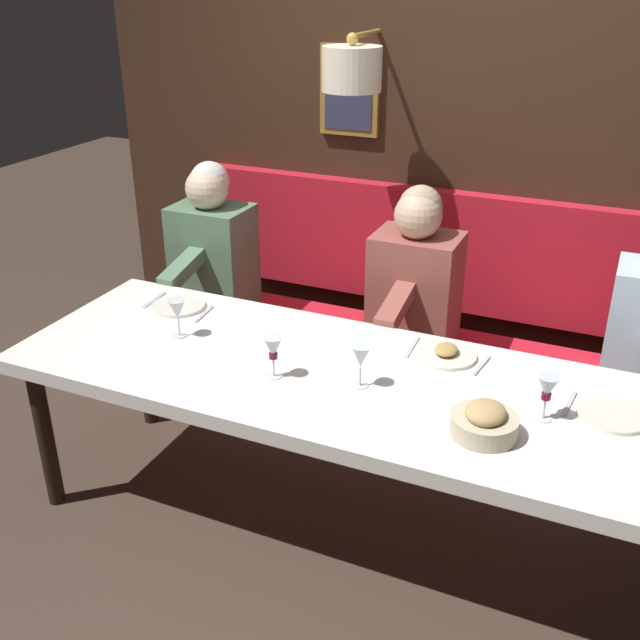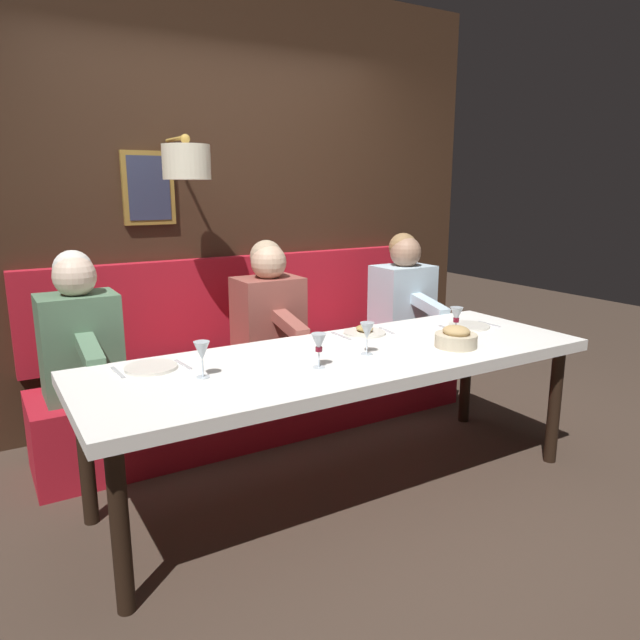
{
  "view_description": "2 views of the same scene",
  "coord_description": "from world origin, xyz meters",
  "px_view_note": "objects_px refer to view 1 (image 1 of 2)",
  "views": [
    {
      "loc": [
        -2.24,
        -0.9,
        2.12
      ],
      "look_at": [
        0.05,
        0.12,
        0.92
      ],
      "focal_mm": 41.33,
      "sensor_mm": 36.0,
      "label": 1
    },
    {
      "loc": [
        -2.37,
        1.56,
        1.57
      ],
      "look_at": [
        0.05,
        0.12,
        0.92
      ],
      "focal_mm": 32.99,
      "sensor_mm": 36.0,
      "label": 2
    }
  ],
  "objects_px": {
    "wine_glass_0": "(177,311)",
    "wine_glass_2": "(273,349)",
    "diner_near": "(415,275)",
    "wine_glass_1": "(361,358)",
    "bread_bowl": "(485,422)",
    "wine_glass_3": "(547,390)",
    "dining_table": "(342,388)",
    "diner_middle": "(212,243)"
  },
  "relations": [
    {
      "from": "diner_middle",
      "to": "wine_glass_1",
      "type": "distance_m",
      "value": 1.53
    },
    {
      "from": "diner_near",
      "to": "wine_glass_3",
      "type": "distance_m",
      "value": 1.15
    },
    {
      "from": "diner_near",
      "to": "wine_glass_3",
      "type": "bearing_deg",
      "value": -140.68
    },
    {
      "from": "bread_bowl",
      "to": "diner_middle",
      "type": "bearing_deg",
      "value": 57.62
    },
    {
      "from": "diner_middle",
      "to": "wine_glass_1",
      "type": "bearing_deg",
      "value": -128.08
    },
    {
      "from": "diner_near",
      "to": "wine_glass_1",
      "type": "xyz_separation_m",
      "value": [
        -0.94,
        -0.08,
        0.04
      ]
    },
    {
      "from": "wine_glass_1",
      "to": "bread_bowl",
      "type": "relative_size",
      "value": 0.75
    },
    {
      "from": "diner_middle",
      "to": "bread_bowl",
      "type": "distance_m",
      "value": 1.99
    },
    {
      "from": "wine_glass_2",
      "to": "bread_bowl",
      "type": "distance_m",
      "value": 0.81
    },
    {
      "from": "bread_bowl",
      "to": "wine_glass_2",
      "type": "bearing_deg",
      "value": 85.78
    },
    {
      "from": "diner_middle",
      "to": "dining_table",
      "type": "bearing_deg",
      "value": -128.52
    },
    {
      "from": "wine_glass_0",
      "to": "wine_glass_1",
      "type": "distance_m",
      "value": 0.83
    },
    {
      "from": "diner_near",
      "to": "wine_glass_1",
      "type": "distance_m",
      "value": 0.95
    },
    {
      "from": "wine_glass_0",
      "to": "wine_glass_3",
      "type": "height_order",
      "value": "same"
    },
    {
      "from": "diner_near",
      "to": "wine_glass_1",
      "type": "relative_size",
      "value": 4.82
    },
    {
      "from": "wine_glass_0",
      "to": "dining_table",
      "type": "bearing_deg",
      "value": -91.16
    },
    {
      "from": "dining_table",
      "to": "wine_glass_2",
      "type": "bearing_deg",
      "value": 119.03
    },
    {
      "from": "dining_table",
      "to": "wine_glass_3",
      "type": "distance_m",
      "value": 0.76
    },
    {
      "from": "wine_glass_0",
      "to": "wine_glass_2",
      "type": "bearing_deg",
      "value": -105.36
    },
    {
      "from": "dining_table",
      "to": "diner_near",
      "type": "bearing_deg",
      "value": -0.51
    },
    {
      "from": "wine_glass_1",
      "to": "diner_middle",
      "type": "bearing_deg",
      "value": 51.92
    },
    {
      "from": "dining_table",
      "to": "diner_near",
      "type": "height_order",
      "value": "diner_near"
    },
    {
      "from": "diner_near",
      "to": "wine_glass_2",
      "type": "xyz_separation_m",
      "value": [
        -1.01,
        0.23,
        0.04
      ]
    },
    {
      "from": "dining_table",
      "to": "diner_middle",
      "type": "xyz_separation_m",
      "value": [
        0.88,
        1.11,
        0.14
      ]
    },
    {
      "from": "wine_glass_2",
      "to": "diner_middle",
      "type": "bearing_deg",
      "value": 41.18
    },
    {
      "from": "wine_glass_1",
      "to": "bread_bowl",
      "type": "bearing_deg",
      "value": -104.65
    },
    {
      "from": "diner_near",
      "to": "diner_middle",
      "type": "distance_m",
      "value": 1.12
    },
    {
      "from": "bread_bowl",
      "to": "wine_glass_1",
      "type": "bearing_deg",
      "value": 75.35
    },
    {
      "from": "wine_glass_2",
      "to": "bread_bowl",
      "type": "height_order",
      "value": "wine_glass_2"
    },
    {
      "from": "wine_glass_1",
      "to": "wine_glass_3",
      "type": "bearing_deg",
      "value": -85.71
    },
    {
      "from": "wine_glass_3",
      "to": "bread_bowl",
      "type": "distance_m",
      "value": 0.25
    },
    {
      "from": "wine_glass_1",
      "to": "bread_bowl",
      "type": "height_order",
      "value": "wine_glass_1"
    },
    {
      "from": "dining_table",
      "to": "diner_middle",
      "type": "height_order",
      "value": "diner_middle"
    },
    {
      "from": "wine_glass_1",
      "to": "wine_glass_2",
      "type": "distance_m",
      "value": 0.33
    },
    {
      "from": "wine_glass_3",
      "to": "bread_bowl",
      "type": "bearing_deg",
      "value": 136.72
    },
    {
      "from": "wine_glass_3",
      "to": "bread_bowl",
      "type": "height_order",
      "value": "wine_glass_3"
    },
    {
      "from": "dining_table",
      "to": "diner_near",
      "type": "xyz_separation_m",
      "value": [
        0.88,
        -0.01,
        0.14
      ]
    },
    {
      "from": "wine_glass_3",
      "to": "bread_bowl",
      "type": "xyz_separation_m",
      "value": [
        -0.17,
        0.16,
        -0.07
      ]
    },
    {
      "from": "wine_glass_2",
      "to": "wine_glass_3",
      "type": "xyz_separation_m",
      "value": [
        0.12,
        -0.97,
        -0.0
      ]
    },
    {
      "from": "wine_glass_2",
      "to": "wine_glass_3",
      "type": "height_order",
      "value": "same"
    },
    {
      "from": "dining_table",
      "to": "wine_glass_2",
      "type": "height_order",
      "value": "wine_glass_2"
    },
    {
      "from": "dining_table",
      "to": "wine_glass_1",
      "type": "height_order",
      "value": "wine_glass_1"
    }
  ]
}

